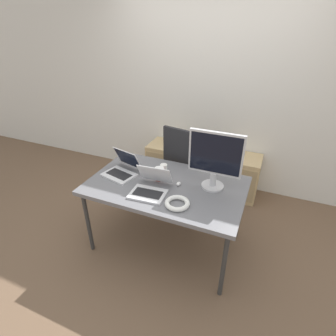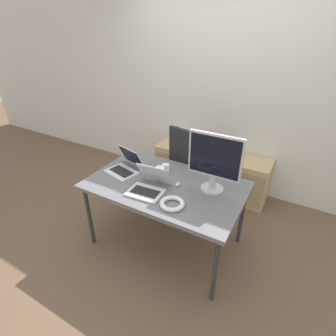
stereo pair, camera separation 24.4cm
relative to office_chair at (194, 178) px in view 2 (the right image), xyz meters
name	(u,v)px [view 2 (the right image)]	position (x,y,z in m)	size (l,w,h in m)	color
ground_plane	(166,241)	(0.02, -0.72, -0.41)	(14.00, 14.00, 0.00)	brown
wall_back	(222,93)	(0.02, 0.72, 0.89)	(10.00, 0.05, 2.60)	silver
desk	(166,188)	(0.02, -0.72, 0.28)	(1.47, 0.90, 0.74)	slate
office_chair	(194,178)	(0.00, 0.00, 0.00)	(0.56, 0.60, 1.09)	#232326
cabinet_left	(177,162)	(-0.48, 0.48, -0.13)	(0.50, 0.42, 0.57)	tan
cabinet_right	(248,181)	(0.56, 0.48, -0.13)	(0.50, 0.42, 0.57)	tan
water_bottle	(177,136)	(-0.48, 0.48, 0.28)	(0.07, 0.07, 0.27)	silver
laptop_left	(148,186)	(-0.06, -0.89, 0.38)	(0.33, 0.36, 0.22)	silver
laptop_right	(125,167)	(-0.47, -0.71, 0.38)	(0.36, 0.39, 0.23)	silver
monitor	(214,162)	(0.43, -0.60, 0.62)	(0.48, 0.21, 0.54)	#B7B7BC
mouse	(178,184)	(0.13, -0.70, 0.34)	(0.04, 0.06, 0.03)	silver
coffee_cup_white	(166,168)	(-0.09, -0.52, 0.37)	(0.07, 0.07, 0.09)	white
coffee_cup_brown	(160,173)	(-0.08, -0.67, 0.39)	(0.09, 0.09, 0.13)	maroon
cable_coil	(172,204)	(0.23, -0.98, 0.35)	(0.21, 0.21, 0.04)	white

